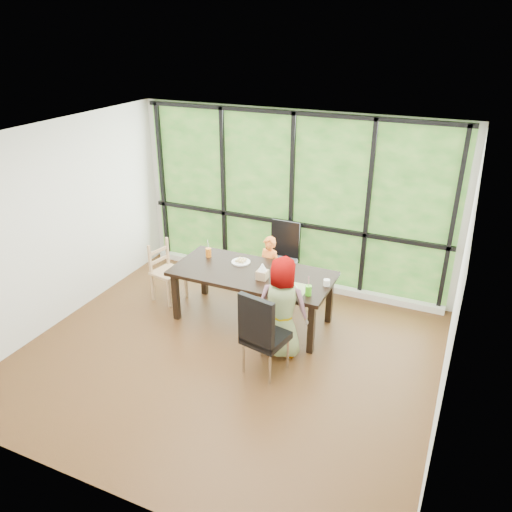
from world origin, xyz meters
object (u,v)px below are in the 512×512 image
object	(u,v)px
dining_table	(252,296)
child_older	(281,307)
chair_end_beech	(168,272)
child_toddler	(269,270)
plate_far	(241,262)
chair_interior_leather	(266,332)
plate_near	(289,288)
green_cup	(308,290)
orange_cup	(208,253)
chair_window_leather	(281,258)
white_mug	(327,283)
tissue_box	(262,275)

from	to	relation	value
dining_table	child_older	size ratio (longest dim) A/B	1.65
chair_end_beech	child_toddler	size ratio (longest dim) A/B	0.88
dining_table	plate_far	distance (m)	0.51
chair_interior_leather	child_older	world-z (taller)	child_older
chair_interior_leather	plate_near	xyz separation A→B (m)	(0.00, 0.74, 0.22)
chair_end_beech	green_cup	xyz separation A→B (m)	(2.27, -0.32, 0.36)
chair_end_beech	orange_cup	distance (m)	0.73
chair_window_leather	white_mug	distance (m)	1.40
dining_table	orange_cup	world-z (taller)	orange_cup
dining_table	child_toddler	distance (m)	0.61
orange_cup	white_mug	size ratio (longest dim) A/B	1.54
plate_near	green_cup	xyz separation A→B (m)	(0.28, -0.06, 0.06)
plate_far	green_cup	distance (m)	1.26
child_older	tissue_box	size ratio (longest dim) A/B	9.48
chair_end_beech	plate_far	size ratio (longest dim) A/B	3.39
chair_interior_leather	chair_end_beech	bearing A→B (deg)	-15.09
chair_end_beech	green_cup	distance (m)	2.32
child_older	chair_interior_leather	bearing A→B (deg)	77.91
plate_far	plate_near	distance (m)	0.98
chair_window_leather	chair_interior_leather	xyz separation A→B (m)	(0.59, -1.95, 0.00)
child_toddler	chair_window_leather	bearing A→B (deg)	100.73
child_older	white_mug	bearing A→B (deg)	-130.37
dining_table	green_cup	bearing A→B (deg)	-17.96
chair_window_leather	child_toddler	size ratio (longest dim) A/B	1.05
child_toddler	white_mug	xyz separation A→B (m)	(1.02, -0.56, 0.28)
plate_far	white_mug	bearing A→B (deg)	-7.44
plate_near	tissue_box	distance (m)	0.43
chair_interior_leather	chair_window_leather	bearing A→B (deg)	-61.83
orange_cup	tissue_box	size ratio (longest dim) A/B	0.93
white_mug	orange_cup	bearing A→B (deg)	175.11
chair_window_leather	tissue_box	distance (m)	1.16
orange_cup	green_cup	xyz separation A→B (m)	(1.66, -0.48, -0.00)
chair_window_leather	child_older	distance (m)	1.67
plate_near	dining_table	bearing A→B (deg)	159.90
child_toddler	chair_interior_leather	bearing A→B (deg)	-54.54
chair_interior_leather	child_older	size ratio (longest dim) A/B	0.82
child_older	tissue_box	distance (m)	0.64
dining_table	green_cup	world-z (taller)	green_cup
orange_cup	green_cup	size ratio (longest dim) A/B	1.01
dining_table	plate_near	world-z (taller)	plate_near
chair_window_leather	chair_interior_leather	size ratio (longest dim) A/B	1.00
dining_table	white_mug	distance (m)	1.11
chair_interior_leather	tissue_box	size ratio (longest dim) A/B	7.80
chair_interior_leather	white_mug	xyz separation A→B (m)	(0.42, 1.00, 0.25)
white_mug	dining_table	bearing A→B (deg)	-177.84
plate_near	white_mug	xyz separation A→B (m)	(0.41, 0.26, 0.04)
child_older	white_mug	xyz separation A→B (m)	(0.38, 0.59, 0.14)
chair_interior_leather	child_toddler	bearing A→B (deg)	-57.18
plate_far	chair_interior_leather	bearing A→B (deg)	-53.06
child_toddler	tissue_box	size ratio (longest dim) A/B	7.41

